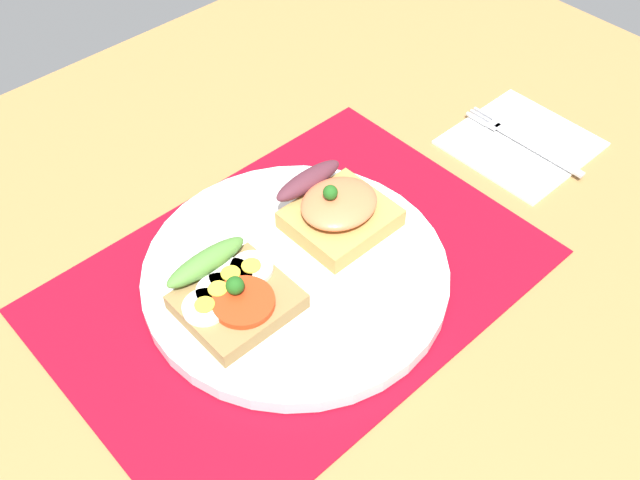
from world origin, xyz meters
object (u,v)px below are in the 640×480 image
sandwich_egg_tomato (233,295)px  sandwich_salmon (336,209)px  napkin (521,142)px  plate (296,273)px  fork (520,139)px

sandwich_egg_tomato → sandwich_salmon: 13.28cm
sandwich_egg_tomato → napkin: sandwich_egg_tomato is taller
plate → sandwich_salmon: (6.60, 1.66, 2.59)cm
sandwich_egg_tomato → fork: (37.39, -2.58, -2.40)cm
sandwich_salmon → fork: size_ratio=0.65×
sandwich_egg_tomato → plate: bearing=-3.8°
sandwich_egg_tomato → fork: 37.56cm
fork → sandwich_salmon: bearing=171.1°
sandwich_salmon → sandwich_egg_tomato: bearing=-174.7°
sandwich_egg_tomato → napkin: bearing=-4.0°
napkin → fork: 0.51cm
plate → napkin: (30.97, -2.21, -0.75)cm
sandwich_egg_tomato → napkin: 37.79cm
plate → fork: size_ratio=1.86×
plate → sandwich_egg_tomato: sandwich_egg_tomato is taller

